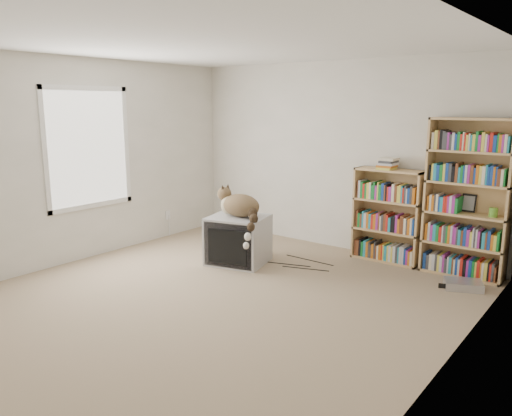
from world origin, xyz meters
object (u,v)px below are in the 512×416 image
Objects in this scene: crt_tv at (239,240)px; dvd_player at (463,285)px; cat at (242,209)px; bookcase_tall at (467,202)px; bookcase_short at (388,219)px.

dvd_player is (2.48, 0.78, -0.25)m from crt_tv.
dvd_player is at bearing 16.56° from cat.
cat is 2.01× the size of dvd_player.
bookcase_tall is 0.94m from dvd_player.
bookcase_tall is at bearing 84.12° from dvd_player.
cat is 1.85m from bookcase_short.
crt_tv is 0.41m from cat.
bookcase_short reaches higher than dvd_player.
bookcase_short reaches higher than crt_tv.
crt_tv is 2.61m from dvd_player.
dvd_player is (2.40, 0.81, -0.65)m from cat.
bookcase_short is at bearing 26.11° from crt_tv.
bookcase_short is (1.42, 1.23, 0.24)m from crt_tv.
bookcase_tall is 0.97m from bookcase_short.
bookcase_short is at bearing 179.95° from bookcase_tall.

